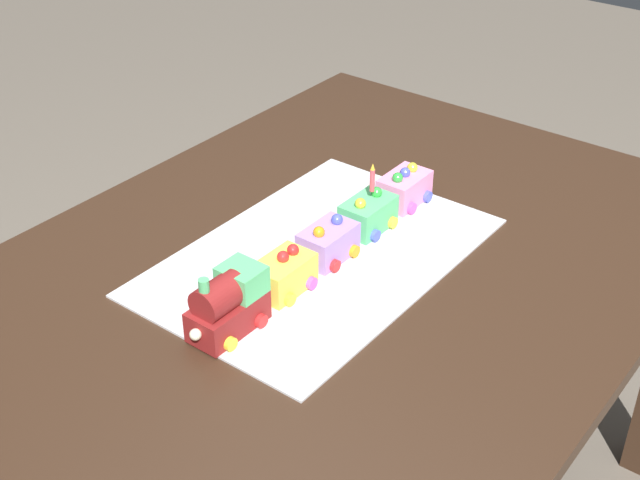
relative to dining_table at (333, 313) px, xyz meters
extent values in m
cube|color=#382316|center=(0.00, 0.00, 0.09)|extent=(1.40, 1.00, 0.03)
cube|color=#382316|center=(0.64, 0.44, -0.28)|extent=(0.07, 0.07, 0.71)
cube|color=silver|center=(0.00, 0.03, 0.11)|extent=(0.60, 0.40, 0.00)
cube|color=maroon|center=(-0.24, 0.02, 0.14)|extent=(0.12, 0.06, 0.05)
cylinder|color=maroon|center=(-0.26, 0.02, 0.18)|extent=(0.07, 0.05, 0.05)
cube|color=#59CC7A|center=(-0.21, 0.02, 0.18)|extent=(0.06, 0.06, 0.04)
cylinder|color=#59CC7A|center=(-0.29, 0.02, 0.21)|extent=(0.02, 0.02, 0.03)
sphere|color=#F4EFCC|center=(-0.31, 0.02, 0.14)|extent=(0.02, 0.02, 0.02)
cylinder|color=yellow|center=(-0.28, -0.02, 0.12)|extent=(0.02, 0.01, 0.02)
cylinder|color=red|center=(-0.21, -0.02, 0.12)|extent=(0.02, 0.01, 0.02)
cylinder|color=orange|center=(-0.28, 0.05, 0.12)|extent=(0.02, 0.01, 0.02)
cylinder|color=orange|center=(-0.21, 0.05, 0.12)|extent=(0.02, 0.01, 0.02)
cube|color=#F4E04C|center=(-0.11, 0.02, 0.14)|extent=(0.10, 0.06, 0.06)
cylinder|color=yellow|center=(-0.14, -0.02, 0.12)|extent=(0.02, 0.01, 0.02)
cylinder|color=#D84CB2|center=(-0.09, -0.02, 0.12)|extent=(0.02, 0.01, 0.02)
cylinder|color=#D84CB2|center=(-0.14, 0.05, 0.12)|extent=(0.02, 0.01, 0.02)
cylinder|color=red|center=(-0.09, 0.05, 0.12)|extent=(0.02, 0.01, 0.02)
sphere|color=red|center=(-0.11, 0.02, 0.17)|extent=(0.02, 0.02, 0.02)
sphere|color=red|center=(-0.09, 0.02, 0.17)|extent=(0.02, 0.02, 0.02)
cube|color=#AD84E0|center=(0.01, 0.02, 0.14)|extent=(0.10, 0.06, 0.06)
cylinder|color=red|center=(-0.02, -0.02, 0.12)|extent=(0.02, 0.01, 0.02)
cylinder|color=orange|center=(0.03, -0.02, 0.12)|extent=(0.02, 0.01, 0.02)
cylinder|color=yellow|center=(-0.02, 0.05, 0.12)|extent=(0.02, 0.01, 0.02)
cylinder|color=yellow|center=(0.03, 0.05, 0.12)|extent=(0.02, 0.01, 0.02)
sphere|color=#4C59D8|center=(0.03, 0.02, 0.17)|extent=(0.02, 0.02, 0.02)
sphere|color=orange|center=(-0.02, 0.02, 0.17)|extent=(0.02, 0.02, 0.02)
cube|color=#59CC7A|center=(0.12, 0.02, 0.14)|extent=(0.10, 0.06, 0.06)
cylinder|color=#4C59D8|center=(0.10, -0.02, 0.12)|extent=(0.02, 0.01, 0.02)
cylinder|color=yellow|center=(0.15, -0.02, 0.12)|extent=(0.02, 0.01, 0.02)
cylinder|color=orange|center=(0.10, 0.05, 0.12)|extent=(0.02, 0.01, 0.02)
cylinder|color=#D84CB2|center=(0.15, 0.05, 0.12)|extent=(0.02, 0.01, 0.02)
sphere|color=yellow|center=(0.10, 0.02, 0.17)|extent=(0.02, 0.02, 0.02)
sphere|color=green|center=(0.15, 0.02, 0.17)|extent=(0.02, 0.02, 0.02)
cube|color=pink|center=(0.24, 0.02, 0.14)|extent=(0.10, 0.06, 0.06)
cylinder|color=#D84CB2|center=(0.21, -0.02, 0.12)|extent=(0.02, 0.01, 0.02)
cylinder|color=#4C59D8|center=(0.27, -0.02, 0.12)|extent=(0.02, 0.01, 0.02)
cylinder|color=red|center=(0.21, 0.05, 0.12)|extent=(0.02, 0.01, 0.02)
cylinder|color=yellow|center=(0.27, 0.05, 0.12)|extent=(0.02, 0.01, 0.02)
sphere|color=#4C59D8|center=(0.24, 0.02, 0.17)|extent=(0.02, 0.02, 0.02)
sphere|color=yellow|center=(0.27, 0.02, 0.17)|extent=(0.02, 0.02, 0.02)
sphere|color=green|center=(0.22, 0.02, 0.17)|extent=(0.02, 0.02, 0.02)
cylinder|color=#F24C59|center=(0.13, 0.02, 0.20)|extent=(0.01, 0.01, 0.04)
cone|color=yellow|center=(0.13, 0.02, 0.23)|extent=(0.01, 0.01, 0.01)
camera|label=1|loc=(-0.98, -0.73, 0.93)|focal=48.81mm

